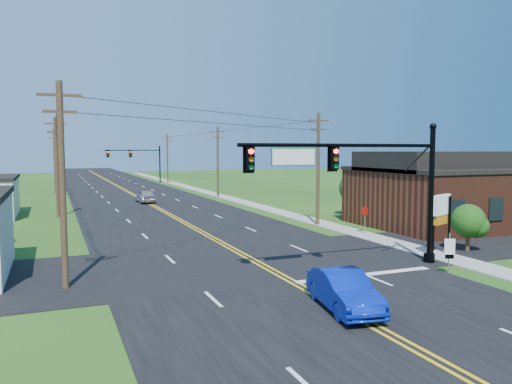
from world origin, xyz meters
name	(u,v)px	position (x,y,z in m)	size (l,w,h in m)	color
ground	(386,337)	(0.00, 0.00, 0.00)	(260.00, 260.00, 0.00)	#1B4313
road_main	(138,198)	(0.00, 50.00, 0.02)	(16.00, 220.00, 0.04)	black
road_cross	(250,261)	(0.00, 12.00, 0.02)	(70.00, 10.00, 0.04)	black
sidewalk	(245,203)	(10.50, 40.00, 0.04)	(2.00, 160.00, 0.08)	gray
signal_mast_main	(361,177)	(4.34, 8.00, 4.75)	(11.30, 0.60, 7.48)	black
signal_mast_far	(136,158)	(4.44, 80.00, 4.55)	(10.98, 0.60, 7.48)	black
brick_building	(453,196)	(20.00, 18.00, 2.35)	(14.20, 11.20, 4.70)	#4F2316
utility_pole_left_a	(62,182)	(-9.50, 10.00, 4.72)	(1.80, 0.28, 9.00)	#3D271C
utility_pole_left_b	(57,165)	(-9.50, 35.00, 4.72)	(1.80, 0.28, 9.00)	#3D271C
utility_pole_left_c	(55,160)	(-9.50, 62.00, 4.72)	(1.80, 0.28, 9.00)	#3D271C
utility_pole_right_a	(318,167)	(9.80, 22.00, 4.72)	(1.80, 0.28, 9.00)	#3D271C
utility_pole_right_b	(218,160)	(9.80, 48.00, 4.72)	(1.80, 0.28, 9.00)	#3D271C
utility_pole_right_c	(167,157)	(9.80, 78.00, 4.72)	(1.80, 0.28, 9.00)	#3D271C
tree_right_back	(355,188)	(16.00, 26.00, 2.60)	(3.00, 3.00, 4.10)	#3D271C
shrub_corner	(468,221)	(13.00, 9.50, 1.85)	(2.00, 2.00, 2.86)	#3D271C
blue_car	(344,291)	(0.19, 2.89, 0.74)	(1.56, 4.48, 1.48)	#0824B6
distant_car	(145,196)	(-0.07, 44.40, 0.75)	(1.77, 4.39, 1.50)	#A09FA4
route_sign	(449,250)	(7.92, 5.62, 1.19)	(0.48, 0.24, 2.05)	slate
stop_sign	(365,214)	(10.84, 16.98, 1.46)	(0.70, 0.24, 2.03)	slate
pylon_sign	(442,211)	(10.50, 9.00, 2.59)	(1.69, 0.89, 3.55)	black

